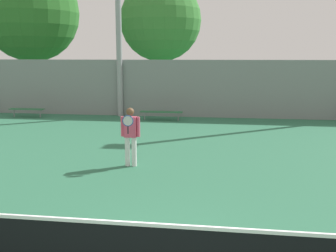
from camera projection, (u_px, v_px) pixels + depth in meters
tennis_player at (130, 133)px, 11.05m from camera, size 0.55×0.41×1.67m
bench_courtside_near at (161, 112)px, 19.01m from camera, size 2.06×0.40×0.43m
bench_adjacent_court at (27, 109)px, 19.98m from camera, size 1.77×0.40×0.43m
light_pole_far_right at (118, 4)px, 19.44m from camera, size 0.90×0.60×9.94m
back_fence at (208, 89)px, 19.71m from camera, size 35.76×0.06×2.89m
tree_green_broad at (161, 21)px, 25.19m from camera, size 5.20×5.20×7.90m
tree_dark_dense at (31, 13)px, 26.21m from camera, size 6.40×6.40×9.06m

